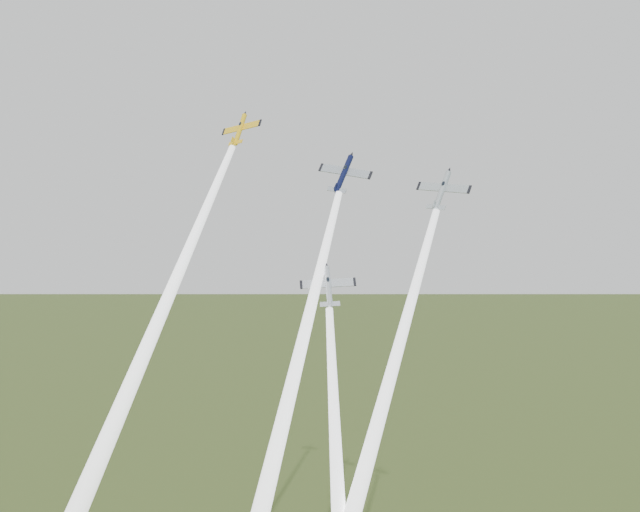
{
  "coord_description": "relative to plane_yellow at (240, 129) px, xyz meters",
  "views": [
    {
      "loc": [
        25.37,
        -106.74,
        97.16
      ],
      "look_at": [
        0.0,
        -6.0,
        92.0
      ],
      "focal_mm": 45.0,
      "sensor_mm": 36.0,
      "label": 1
    }
  ],
  "objects": [
    {
      "name": "smoke_trail_silver_right",
      "position": [
        23.46,
        -25.04,
        -40.29
      ],
      "size": [
        14.7,
        39.01,
        58.27
      ],
      "primitive_type": null,
      "rotation": [
        -0.59,
        0.0,
        -0.31
      ],
      "color": "white"
    },
    {
      "name": "smoke_trail_yellow",
      "position": [
        -5.56,
        -17.29,
        -27.24
      ],
      "size": [
        13.25,
        34.14,
        50.63
      ],
      "primitive_type": null,
      "rotation": [
        -0.59,
        0.0,
        -0.31
      ],
      "color": "white"
    },
    {
      "name": "plane_yellow",
      "position": [
        0.0,
        0.0,
        0.0
      ],
      "size": [
        7.41,
        6.89,
        7.29
      ],
      "primitive_type": null,
      "rotation": [
        0.98,
        -0.14,
        -0.31
      ],
      "color": "yellow"
    },
    {
      "name": "plane_silver_right",
      "position": [
        29.74,
        -5.31,
        -9.23
      ],
      "size": [
        9.09,
        6.96,
        7.43
      ],
      "primitive_type": null,
      "rotation": [
        0.98,
        0.09,
        -0.31
      ],
      "color": "#ACB5BB"
    },
    {
      "name": "smoke_trail_navy",
      "position": [
        13.32,
        -21.79,
        -35.31
      ],
      "size": [
        7.99,
        36.71,
        53.2
      ],
      "primitive_type": null,
      "rotation": [
        -0.59,
        0.0,
        -0.15
      ],
      "color": "white"
    },
    {
      "name": "plane_navy",
      "position": [
        16.09,
        -2.97,
        -6.79
      ],
      "size": [
        9.24,
        6.16,
        8.24
      ],
      "primitive_type": null,
      "rotation": [
        0.98,
        0.17,
        -0.15
      ],
      "color": "#0B1034"
    },
    {
      "name": "plane_silver_low",
      "position": [
        16.21,
        -12.46,
        -21.47
      ],
      "size": [
        8.54,
        6.74,
        6.87
      ],
      "primitive_type": null,
      "rotation": [
        0.98,
        -0.05,
        0.31
      ],
      "color": "#B5BBC4"
    }
  ]
}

